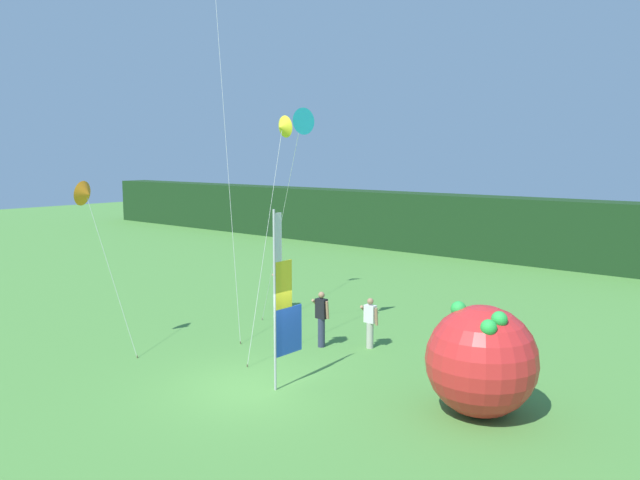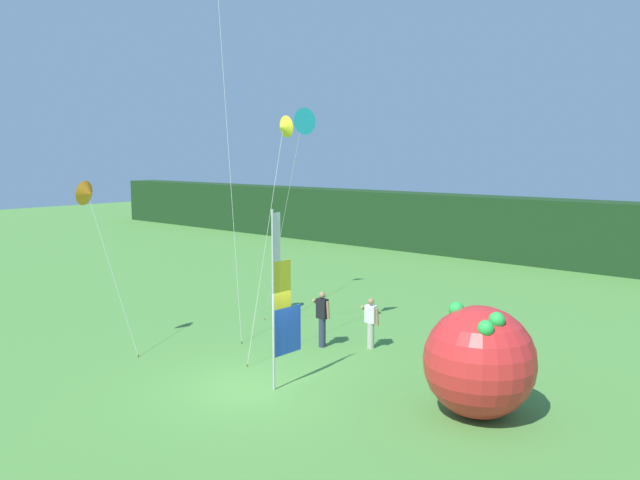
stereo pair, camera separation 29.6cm
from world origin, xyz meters
name	(u,v)px [view 2 (the right image)]	position (x,y,z in m)	size (l,w,h in m)	color
ground_plane	(254,386)	(0.00, 0.00, 0.00)	(120.00, 120.00, 0.00)	#518E3D
distant_treeline	(578,235)	(0.00, 23.19, 1.79)	(80.00, 2.40, 3.57)	#193819
banner_flag	(282,303)	(0.57, 0.46, 2.22)	(0.06, 1.03, 4.62)	#B7B7BC
person_near_banner	(322,317)	(-0.92, 3.76, 0.94)	(0.55, 0.48, 1.75)	#2D334C
person_mid_field	(283,287)	(-5.34, 6.51, 0.87)	(0.55, 0.48, 1.63)	black
person_far_left	(371,322)	(0.31, 4.64, 0.84)	(0.55, 0.48, 1.58)	#B7B2A3
inflatable_balloon	(479,361)	(5.27, 2.09, 1.29)	(2.56, 2.56, 2.60)	red
kite_cyan_delta_0	(302,122)	(-1.89, 3.91, 6.95)	(3.05, 1.42, 7.39)	brown
kite_orange_delta_1	(88,194)	(-5.80, -1.17, 4.80)	(1.79, 0.98, 5.20)	brown
kite_yellow_delta_3	(283,128)	(-1.92, 3.11, 6.75)	(1.02, 2.42, 7.13)	brown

